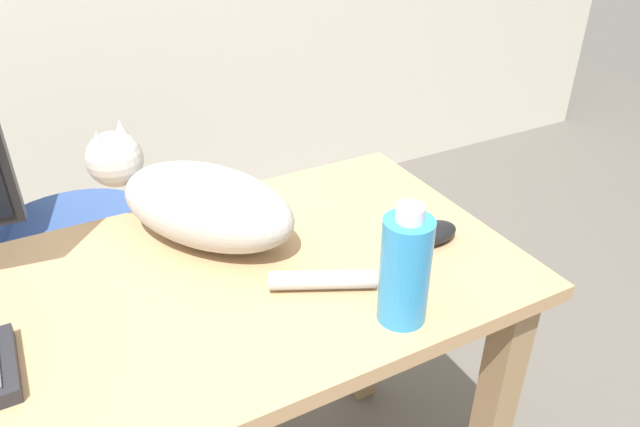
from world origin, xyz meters
The scene contains 5 objects.
desk centered at (0.00, 0.00, 0.64)m, with size 1.65×0.61×0.76m.
office_chair centered at (0.06, 0.65, 0.42)m, with size 0.50×0.48×0.96m.
cat centered at (0.31, 0.15, 0.84)m, with size 0.38×0.52×0.20m.
computer_mouse centered at (0.69, -0.08, 0.77)m, with size 0.11×0.06×0.04m, color black.
water_bottle centered at (0.52, -0.23, 0.85)m, with size 0.08×0.08×0.20m.
Camera 1 is at (0.06, -0.80, 1.38)m, focal length 33.14 mm.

